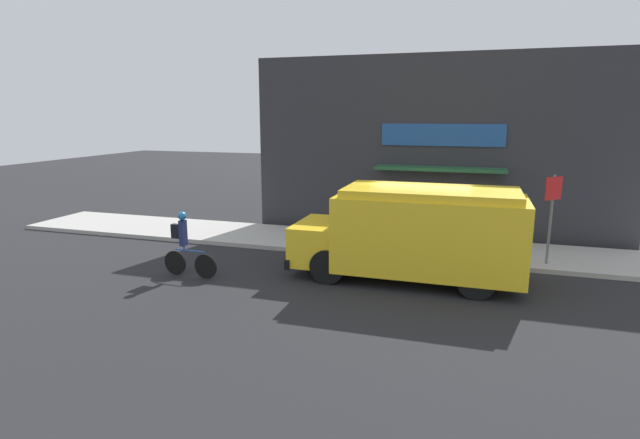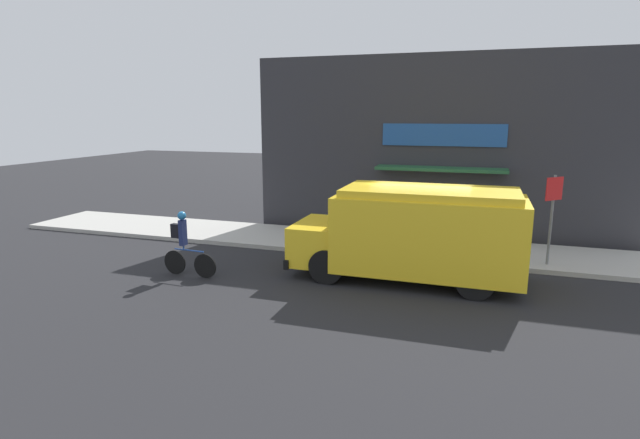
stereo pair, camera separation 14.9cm
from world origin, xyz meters
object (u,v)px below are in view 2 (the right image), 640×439
Objects in this scene: stop_sign_post at (553,205)px; trash_bin at (342,228)px; cyclist at (185,244)px; school_bus at (415,233)px.

stop_sign_post reaches higher than trash_bin.
school_bus is at bearing 17.55° from cyclist.
trash_bin is (2.96, 4.24, -0.28)m from cyclist.
school_bus is 6.85× the size of trash_bin.
trash_bin is (-5.90, 0.79, -1.19)m from stop_sign_post.
school_bus is 3.86m from stop_sign_post.
school_bus is at bearing -148.81° from stop_sign_post.
stop_sign_post is (3.27, 1.98, 0.52)m from school_bus.
cyclist is 2.04× the size of trash_bin.
cyclist reaches higher than trash_bin.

